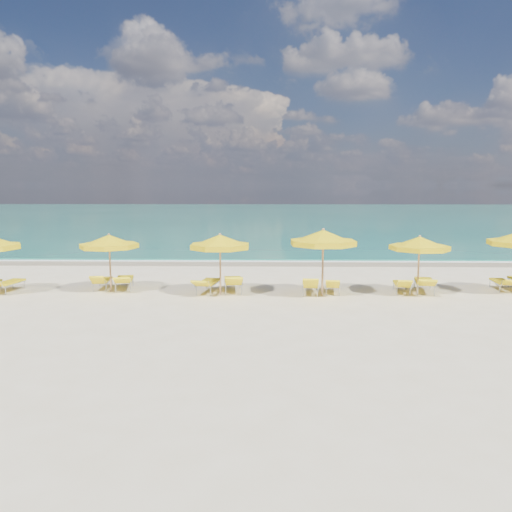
{
  "coord_description": "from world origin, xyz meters",
  "views": [
    {
      "loc": [
        0.42,
        -19.0,
        4.11
      ],
      "look_at": [
        0.0,
        1.5,
        1.2
      ],
      "focal_mm": 35.0,
      "sensor_mm": 36.0,
      "label": 1
    }
  ],
  "objects": [
    {
      "name": "foam_line",
      "position": [
        0.0,
        8.2,
        0.0
      ],
      "size": [
        120.0,
        1.2,
        0.03
      ],
      "primitive_type": "cube",
      "color": "white",
      "rests_on": "ground"
    },
    {
      "name": "ground_plane",
      "position": [
        0.0,
        0.0,
        0.0
      ],
      "size": [
        120.0,
        120.0,
        0.0
      ],
      "primitive_type": "plane",
      "color": "beige"
    },
    {
      "name": "lounger_6_left",
      "position": [
        5.66,
        -0.02,
        0.2
      ],
      "size": [
        0.76,
        1.71,
        0.69
      ],
      "rotation": [
        0.0,
        0.0,
        -0.14
      ],
      "color": "#A5A8AD",
      "rests_on": "ground"
    },
    {
      "name": "lounger_5_right",
      "position": [
        3.0,
        -0.14,
        0.2
      ],
      "size": [
        0.77,
        1.69,
        0.7
      ],
      "rotation": [
        0.0,
        0.0,
        -0.15
      ],
      "color": "#A5A8AD",
      "rests_on": "ground"
    },
    {
      "name": "lounger_2_right",
      "position": [
        -9.61,
        -0.17,
        0.21
      ],
      "size": [
        0.84,
        1.86,
        0.68
      ],
      "rotation": [
        0.0,
        0.0,
        -0.15
      ],
      "color": "#A5A8AD",
      "rests_on": "ground"
    },
    {
      "name": "lounger_7_left",
      "position": [
        9.72,
        0.48,
        0.2
      ],
      "size": [
        0.71,
        1.76,
        0.64
      ],
      "rotation": [
        0.0,
        0.0,
        -0.09
      ],
      "color": "#A5A8AD",
      "rests_on": "ground"
    },
    {
      "name": "lounger_3_right",
      "position": [
        -5.23,
        0.41,
        0.23
      ],
      "size": [
        0.98,
        2.05,
        0.72
      ],
      "rotation": [
        0.0,
        0.0,
        0.19
      ],
      "color": "#A5A8AD",
      "rests_on": "ground"
    },
    {
      "name": "lounger_6_right",
      "position": [
        6.55,
        0.06,
        0.24
      ],
      "size": [
        1.08,
        2.17,
        0.76
      ],
      "rotation": [
        0.0,
        0.0,
        -0.21
      ],
      "color": "#A5A8AD",
      "rests_on": "ground"
    },
    {
      "name": "wet_sand_band",
      "position": [
        0.0,
        7.4,
        0.0
      ],
      "size": [
        120.0,
        2.6,
        0.01
      ],
      "primitive_type": "cube",
      "color": "tan",
      "rests_on": "ground"
    },
    {
      "name": "umbrella_5",
      "position": [
        2.53,
        -0.6,
        2.17
      ],
      "size": [
        3.23,
        3.23,
        2.54
      ],
      "rotation": [
        0.0,
        0.0,
        -0.35
      ],
      "color": "tan",
      "rests_on": "ground"
    },
    {
      "name": "ocean",
      "position": [
        0.0,
        48.0,
        0.0
      ],
      "size": [
        120.0,
        80.0,
        0.3
      ],
      "primitive_type": "cube",
      "color": "#126755",
      "rests_on": "ground"
    },
    {
      "name": "lounger_5_left",
      "position": [
        2.1,
        -0.3,
        0.22
      ],
      "size": [
        0.71,
        1.81,
        0.8
      ],
      "rotation": [
        0.0,
        0.0,
        -0.07
      ],
      "color": "#A5A8AD",
      "rests_on": "ground"
    },
    {
      "name": "whitecap_far",
      "position": [
        8.0,
        24.0,
        0.0
      ],
      "size": [
        18.0,
        0.3,
        0.05
      ],
      "primitive_type": "cube",
      "color": "white",
      "rests_on": "ground"
    },
    {
      "name": "umbrella_3",
      "position": [
        -5.64,
        -0.03,
        1.95
      ],
      "size": [
        2.57,
        2.57,
        2.28
      ],
      "rotation": [
        0.0,
        0.0,
        0.15
      ],
      "color": "tan",
      "rests_on": "ground"
    },
    {
      "name": "lounger_4_left",
      "position": [
        -1.83,
        -0.12,
        0.23
      ],
      "size": [
        0.98,
        2.03,
        0.7
      ],
      "rotation": [
        0.0,
        0.0,
        -0.19
      ],
      "color": "#A5A8AD",
      "rests_on": "ground"
    },
    {
      "name": "lounger_3_left",
      "position": [
        -6.12,
        0.44,
        0.2
      ],
      "size": [
        0.7,
        1.72,
        0.72
      ],
      "rotation": [
        0.0,
        0.0,
        0.09
      ],
      "color": "#A5A8AD",
      "rests_on": "ground"
    },
    {
      "name": "umbrella_6",
      "position": [
        6.18,
        -0.29,
        1.93
      ],
      "size": [
        2.76,
        2.76,
        2.27
      ],
      "rotation": [
        0.0,
        0.0,
        -0.27
      ],
      "color": "tan",
      "rests_on": "ground"
    },
    {
      "name": "lounger_4_right",
      "position": [
        -0.86,
        0.06,
        0.25
      ],
      "size": [
        0.86,
        2.12,
        0.81
      ],
      "rotation": [
        0.0,
        0.0,
        0.1
      ],
      "color": "#A5A8AD",
      "rests_on": "ground"
    },
    {
      "name": "whitecap_near",
      "position": [
        -6.0,
        17.0,
        0.0
      ],
      "size": [
        14.0,
        0.36,
        0.05
      ],
      "primitive_type": "cube",
      "color": "white",
      "rests_on": "ground"
    },
    {
      "name": "umbrella_4",
      "position": [
        -1.31,
        -0.48,
        2.0
      ],
      "size": [
        3.04,
        3.04,
        2.34
      ],
      "rotation": [
        0.0,
        0.0,
        0.4
      ],
      "color": "tan",
      "rests_on": "ground"
    }
  ]
}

